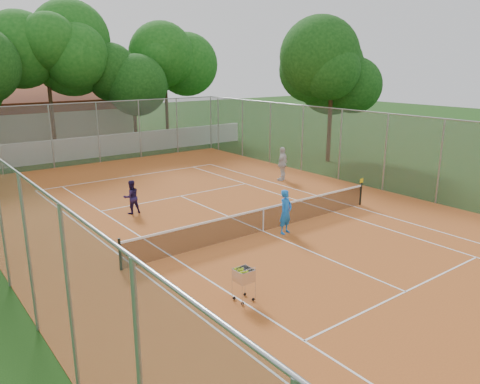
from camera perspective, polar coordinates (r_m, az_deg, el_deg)
ground at (r=18.52m, az=2.83°, el=-4.86°), size 120.00×120.00×0.00m
court_pad at (r=18.51m, az=2.83°, el=-4.83°), size 18.00×34.00×0.02m
court_lines at (r=18.51m, az=2.83°, el=-4.79°), size 10.98×23.78×0.01m
tennis_net at (r=18.35m, az=2.85°, el=-3.36°), size 11.88×0.10×0.98m
perimeter_fence at (r=17.93m, az=2.91°, el=1.15°), size 18.00×34.00×4.00m
boundary_wall at (r=34.61m, az=-17.95°, el=5.20°), size 26.00×0.30×1.50m
clubhouse at (r=43.45m, az=-25.17°, el=8.35°), size 16.40×9.00×4.40m
tropical_trees at (r=37.03m, az=-20.12°, el=12.27°), size 29.00×19.00×10.00m
player_near at (r=18.11m, az=5.60°, el=-2.41°), size 0.72×0.56×1.74m
player_far_left at (r=20.99m, az=-13.11°, el=-0.60°), size 0.75×0.59×1.50m
player_far_right at (r=26.44m, az=5.20°, el=3.45°), size 1.21×0.89×1.91m
ball_hopper at (r=13.13m, az=0.45°, el=-11.10°), size 0.64×0.64×1.04m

